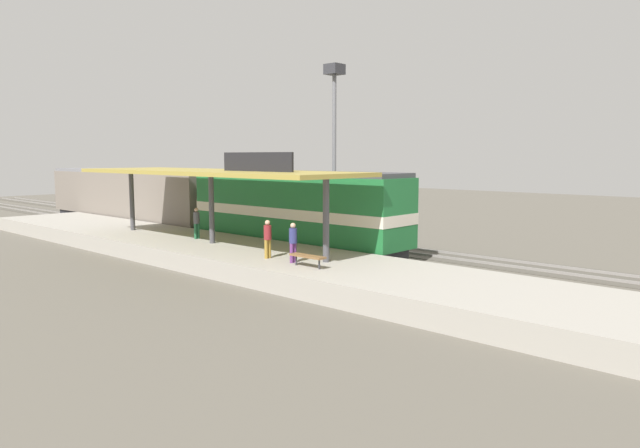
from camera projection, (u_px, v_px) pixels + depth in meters
ground_plane at (301, 246)px, 35.07m from camera, size 120.00×120.00×0.00m
track_near at (277, 249)px, 33.61m from camera, size 3.20×110.00×0.16m
track_far at (329, 241)px, 36.97m from camera, size 3.20×110.00×0.16m
platform at (213, 252)px, 30.19m from camera, size 6.00×44.00×0.90m
station_canopy at (212, 173)px, 29.65m from camera, size 5.20×18.00×4.70m
platform_bench at (308, 257)px, 23.53m from camera, size 0.44×1.70×0.50m
locomotive at (295, 210)px, 32.33m from camera, size 2.93×14.43×4.44m
passenger_carriage_single at (130, 197)px, 44.43m from camera, size 2.90×20.00×4.24m
light_mast at (334, 113)px, 39.94m from camera, size 1.10×1.10×11.70m
person_waiting at (293, 240)px, 24.50m from camera, size 0.34×0.34×1.71m
person_walking at (268, 237)px, 25.55m from camera, size 0.34×0.34×1.71m
person_boarding at (197, 221)px, 31.64m from camera, size 0.34×0.34×1.71m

